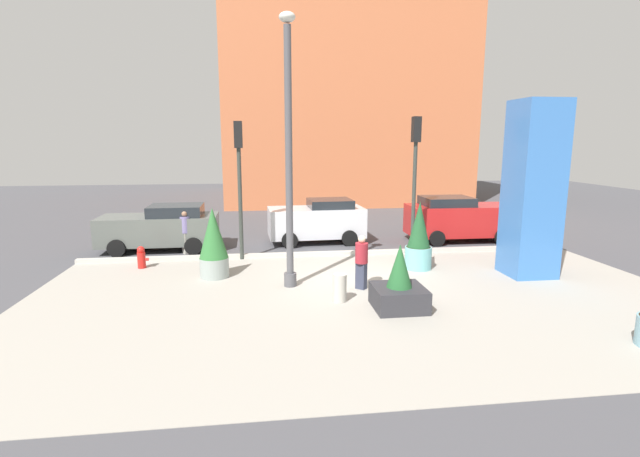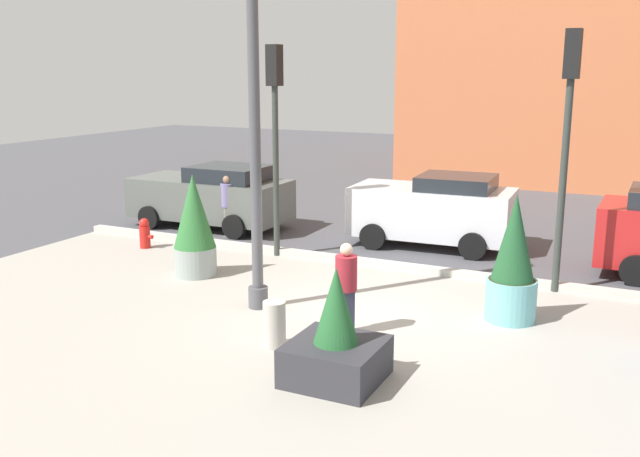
{
  "view_description": "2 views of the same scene",
  "coord_description": "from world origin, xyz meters",
  "px_view_note": "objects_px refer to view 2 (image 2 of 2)",
  "views": [
    {
      "loc": [
        -2.67,
        -13.43,
        4.15
      ],
      "look_at": [
        -0.99,
        -0.51,
        1.72
      ],
      "focal_mm": 26.24,
      "sensor_mm": 36.0,
      "label": 1
    },
    {
      "loc": [
        4.56,
        -10.97,
        4.3
      ],
      "look_at": [
        -0.58,
        -0.37,
        1.62
      ],
      "focal_mm": 39.55,
      "sensor_mm": 36.0,
      "label": 2
    }
  ],
  "objects_px": {
    "concrete_bollard": "(274,324)",
    "car_passing_lane": "(434,210)",
    "potted_plant_near_right": "(513,264)",
    "lamp_post": "(254,107)",
    "potted_plant_near_left": "(194,226)",
    "car_intersection": "(212,196)",
    "pedestrian_by_curb": "(228,203)",
    "traffic_light_far_side": "(568,120)",
    "potted_plant_by_pillar": "(336,343)",
    "pedestrian_on_sidewalk": "(346,285)",
    "fire_hydrant": "(145,234)",
    "traffic_light_corner": "(275,117)"
  },
  "relations": [
    {
      "from": "lamp_post",
      "to": "traffic_light_far_side",
      "type": "distance_m",
      "value": 5.87
    },
    {
      "from": "lamp_post",
      "to": "traffic_light_far_side",
      "type": "relative_size",
      "value": 1.49
    },
    {
      "from": "fire_hydrant",
      "to": "concrete_bollard",
      "type": "xyz_separation_m",
      "value": [
        5.95,
        -4.1,
        0.01
      ]
    },
    {
      "from": "fire_hydrant",
      "to": "car_passing_lane",
      "type": "distance_m",
      "value": 7.11
    },
    {
      "from": "concrete_bollard",
      "to": "pedestrian_on_sidewalk",
      "type": "xyz_separation_m",
      "value": [
        0.79,
        0.99,
        0.48
      ]
    },
    {
      "from": "potted_plant_near_right",
      "to": "lamp_post",
      "type": "bearing_deg",
      "value": -162.65
    },
    {
      "from": "car_passing_lane",
      "to": "car_intersection",
      "type": "bearing_deg",
      "value": -174.65
    },
    {
      "from": "traffic_light_far_side",
      "to": "car_passing_lane",
      "type": "xyz_separation_m",
      "value": [
        -3.25,
        2.49,
        -2.45
      ]
    },
    {
      "from": "potted_plant_near_left",
      "to": "concrete_bollard",
      "type": "distance_m",
      "value": 4.46
    },
    {
      "from": "pedestrian_on_sidewalk",
      "to": "pedestrian_by_curb",
      "type": "bearing_deg",
      "value": 137.91
    },
    {
      "from": "car_passing_lane",
      "to": "potted_plant_by_pillar",
      "type": "bearing_deg",
      "value": -82.59
    },
    {
      "from": "potted_plant_near_left",
      "to": "car_intersection",
      "type": "bearing_deg",
      "value": 119.85
    },
    {
      "from": "traffic_light_corner",
      "to": "pedestrian_on_sidewalk",
      "type": "distance_m",
      "value": 5.75
    },
    {
      "from": "potted_plant_near_right",
      "to": "concrete_bollard",
      "type": "relative_size",
      "value": 3.0
    },
    {
      "from": "potted_plant_near_right",
      "to": "car_passing_lane",
      "type": "distance_m",
      "value": 5.32
    },
    {
      "from": "potted_plant_near_left",
      "to": "lamp_post",
      "type": "bearing_deg",
      "value": -28.33
    },
    {
      "from": "fire_hydrant",
      "to": "traffic_light_far_side",
      "type": "relative_size",
      "value": 0.15
    },
    {
      "from": "pedestrian_by_curb",
      "to": "pedestrian_on_sidewalk",
      "type": "height_order",
      "value": "pedestrian_by_curb"
    },
    {
      "from": "traffic_light_corner",
      "to": "potted_plant_by_pillar",
      "type": "bearing_deg",
      "value": -53.88
    },
    {
      "from": "lamp_post",
      "to": "car_passing_lane",
      "type": "xyz_separation_m",
      "value": [
        1.53,
        5.88,
        -2.74
      ]
    },
    {
      "from": "concrete_bollard",
      "to": "car_intersection",
      "type": "distance_m",
      "value": 8.96
    },
    {
      "from": "traffic_light_far_side",
      "to": "fire_hydrant",
      "type": "bearing_deg",
      "value": -175.22
    },
    {
      "from": "lamp_post",
      "to": "pedestrian_by_curb",
      "type": "xyz_separation_m",
      "value": [
        -3.6,
        4.54,
        -2.77
      ]
    },
    {
      "from": "traffic_light_far_side",
      "to": "potted_plant_near_left",
      "type": "bearing_deg",
      "value": -162.87
    },
    {
      "from": "traffic_light_corner",
      "to": "pedestrian_by_curb",
      "type": "distance_m",
      "value": 3.35
    },
    {
      "from": "concrete_bollard",
      "to": "car_passing_lane",
      "type": "bearing_deg",
      "value": 87.42
    },
    {
      "from": "car_intersection",
      "to": "pedestrian_on_sidewalk",
      "type": "relative_size",
      "value": 2.84
    },
    {
      "from": "potted_plant_near_left",
      "to": "fire_hydrant",
      "type": "distance_m",
      "value": 2.93
    },
    {
      "from": "potted_plant_by_pillar",
      "to": "potted_plant_near_right",
      "type": "distance_m",
      "value": 3.97
    },
    {
      "from": "car_intersection",
      "to": "pedestrian_on_sidewalk",
      "type": "distance_m",
      "value": 8.8
    },
    {
      "from": "fire_hydrant",
      "to": "car_intersection",
      "type": "relative_size",
      "value": 0.17
    },
    {
      "from": "lamp_post",
      "to": "potted_plant_by_pillar",
      "type": "xyz_separation_m",
      "value": [
        2.58,
        -2.2,
        -3.11
      ]
    },
    {
      "from": "potted_plant_by_pillar",
      "to": "traffic_light_corner",
      "type": "distance_m",
      "value": 7.43
    },
    {
      "from": "lamp_post",
      "to": "concrete_bollard",
      "type": "distance_m",
      "value": 3.81
    },
    {
      "from": "pedestrian_by_curb",
      "to": "traffic_light_far_side",
      "type": "bearing_deg",
      "value": -7.78
    },
    {
      "from": "car_passing_lane",
      "to": "traffic_light_corner",
      "type": "bearing_deg",
      "value": -140.57
    },
    {
      "from": "concrete_bollard",
      "to": "car_intersection",
      "type": "xyz_separation_m",
      "value": [
        -5.8,
        6.81,
        0.51
      ]
    },
    {
      "from": "potted_plant_near_right",
      "to": "pedestrian_on_sidewalk",
      "type": "xyz_separation_m",
      "value": [
        -2.32,
        -1.86,
        -0.17
      ]
    },
    {
      "from": "pedestrian_by_curb",
      "to": "pedestrian_on_sidewalk",
      "type": "bearing_deg",
      "value": -42.09
    },
    {
      "from": "pedestrian_by_curb",
      "to": "lamp_post",
      "type": "bearing_deg",
      "value": -51.54
    },
    {
      "from": "pedestrian_by_curb",
      "to": "potted_plant_near_right",
      "type": "bearing_deg",
      "value": -21.98
    },
    {
      "from": "concrete_bollard",
      "to": "pedestrian_on_sidewalk",
      "type": "bearing_deg",
      "value": 51.31
    },
    {
      "from": "traffic_light_corner",
      "to": "car_intersection",
      "type": "distance_m",
      "value": 4.35
    },
    {
      "from": "potted_plant_near_left",
      "to": "car_passing_lane",
      "type": "xyz_separation_m",
      "value": [
        3.79,
        4.66,
        -0.16
      ]
    },
    {
      "from": "pedestrian_on_sidewalk",
      "to": "fire_hydrant",
      "type": "bearing_deg",
      "value": 155.26
    },
    {
      "from": "traffic_light_far_side",
      "to": "car_intersection",
      "type": "relative_size",
      "value": 1.14
    },
    {
      "from": "lamp_post",
      "to": "concrete_bollard",
      "type": "xyz_separation_m",
      "value": [
        1.19,
        -1.5,
        -3.29
      ]
    },
    {
      "from": "car_passing_lane",
      "to": "pedestrian_by_curb",
      "type": "bearing_deg",
      "value": -165.3
    },
    {
      "from": "potted_plant_near_left",
      "to": "fire_hydrant",
      "type": "xyz_separation_m",
      "value": [
        -2.49,
        1.37,
        -0.71
      ]
    },
    {
      "from": "concrete_bollard",
      "to": "traffic_light_far_side",
      "type": "relative_size",
      "value": 0.15
    }
  ]
}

